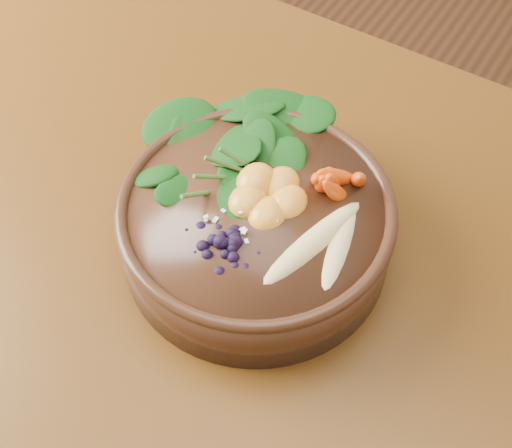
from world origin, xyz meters
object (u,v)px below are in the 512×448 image
(stoneware_bowl, at_px, (256,229))
(kale_heap, at_px, (256,139))
(carrot_cluster, at_px, (343,157))
(dining_table, at_px, (293,308))
(mandarin_cluster, at_px, (268,187))
(blueberry_pile, at_px, (221,234))
(banana_halves, at_px, (327,235))

(stoneware_bowl, height_order, kale_heap, kale_heap)
(carrot_cluster, bearing_deg, dining_table, -90.80)
(carrot_cluster, bearing_deg, mandarin_cluster, -129.81)
(kale_heap, relative_size, mandarin_cluster, 2.07)
(mandarin_cluster, xyz_separation_m, blueberry_pile, (-0.01, -0.09, 0.00))
(dining_table, relative_size, kale_heap, 7.53)
(kale_heap, distance_m, banana_halves, 0.16)
(mandarin_cluster, distance_m, blueberry_pile, 0.09)
(kale_heap, height_order, mandarin_cluster, kale_heap)
(carrot_cluster, bearing_deg, banana_halves, -66.94)
(dining_table, distance_m, stoneware_bowl, 0.15)
(kale_heap, height_order, banana_halves, kale_heap)
(dining_table, relative_size, stoneware_bowl, 4.94)
(carrot_cluster, relative_size, blueberry_pile, 0.60)
(stoneware_bowl, bearing_deg, dining_table, 1.51)
(kale_heap, relative_size, blueberry_pile, 1.42)
(blueberry_pile, bearing_deg, carrot_cluster, 65.86)
(dining_table, relative_size, carrot_cluster, 17.89)
(stoneware_bowl, xyz_separation_m, kale_heap, (-0.04, 0.07, 0.07))
(carrot_cluster, xyz_separation_m, blueberry_pile, (-0.07, -0.15, -0.02))
(stoneware_bowl, bearing_deg, mandarin_cluster, 79.07)
(mandarin_cluster, bearing_deg, carrot_cluster, 45.61)
(dining_table, xyz_separation_m, blueberry_pile, (-0.06, -0.07, 0.20))
(dining_table, height_order, stoneware_bowl, stoneware_bowl)
(stoneware_bowl, xyz_separation_m, mandarin_cluster, (0.00, 0.02, 0.06))
(dining_table, distance_m, banana_halves, 0.20)
(stoneware_bowl, height_order, blueberry_pile, blueberry_pile)
(dining_table, relative_size, mandarin_cluster, 15.56)
(mandarin_cluster, height_order, blueberry_pile, blueberry_pile)
(banana_halves, relative_size, mandarin_cluster, 1.77)
(kale_heap, xyz_separation_m, blueberry_pile, (0.04, -0.14, -0.00))
(carrot_cluster, height_order, blueberry_pile, carrot_cluster)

